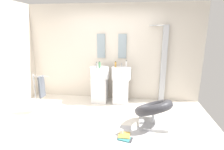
# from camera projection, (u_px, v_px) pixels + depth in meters

# --- Properties ---
(ground_plane) EXTENTS (4.80, 3.60, 0.04)m
(ground_plane) POSITION_uv_depth(u_px,v_px,m) (101.00, 127.00, 3.71)
(ground_plane) COLOR silver
(rear_partition) EXTENTS (4.80, 0.10, 2.60)m
(rear_partition) POSITION_uv_depth(u_px,v_px,m) (112.00, 53.00, 4.96)
(rear_partition) COLOR beige
(rear_partition) RESTS_ON ground_plane
(pedestal_sink_left) EXTENTS (0.50, 0.50, 1.07)m
(pedestal_sink_left) POSITION_uv_depth(u_px,v_px,m) (100.00, 82.00, 4.84)
(pedestal_sink_left) COLOR white
(pedestal_sink_left) RESTS_ON ground_plane
(pedestal_sink_right) EXTENTS (0.50, 0.50, 1.07)m
(pedestal_sink_right) POSITION_uv_depth(u_px,v_px,m) (121.00, 83.00, 4.76)
(pedestal_sink_right) COLOR white
(pedestal_sink_right) RESTS_ON ground_plane
(vanity_mirror_left) EXTENTS (0.22, 0.03, 0.65)m
(vanity_mirror_left) POSITION_uv_depth(u_px,v_px,m) (101.00, 46.00, 4.88)
(vanity_mirror_left) COLOR #8C9EA8
(vanity_mirror_right) EXTENTS (0.22, 0.03, 0.65)m
(vanity_mirror_right) POSITION_uv_depth(u_px,v_px,m) (122.00, 46.00, 4.80)
(vanity_mirror_right) COLOR #8C9EA8
(shower_column) EXTENTS (0.49, 0.24, 2.05)m
(shower_column) POSITION_uv_depth(u_px,v_px,m) (163.00, 63.00, 4.71)
(shower_column) COLOR #B7BABF
(shower_column) RESTS_ON ground_plane
(lounge_chair) EXTENTS (1.11, 1.11, 0.65)m
(lounge_chair) POSITION_uv_depth(u_px,v_px,m) (153.00, 110.00, 3.62)
(lounge_chair) COLOR #B7BABF
(lounge_chair) RESTS_ON ground_plane
(towel_rack) EXTENTS (0.37, 0.22, 0.95)m
(towel_rack) POSITION_uv_depth(u_px,v_px,m) (41.00, 88.00, 4.13)
(towel_rack) COLOR #B7BABF
(towel_rack) RESTS_ON ground_plane
(area_rug) EXTENTS (0.94, 0.74, 0.01)m
(area_rug) POSITION_uv_depth(u_px,v_px,m) (127.00, 136.00, 3.33)
(area_rug) COLOR #B2B2B7
(area_rug) RESTS_ON ground_plane
(magazine_ochre) EXTENTS (0.21, 0.22, 0.03)m
(magazine_ochre) POSITION_uv_depth(u_px,v_px,m) (124.00, 135.00, 3.31)
(magazine_ochre) COLOR gold
(magazine_ochre) RESTS_ON area_rug
(magazine_charcoal) EXTENTS (0.25, 0.19, 0.02)m
(magazine_charcoal) POSITION_uv_depth(u_px,v_px,m) (126.00, 139.00, 3.23)
(magazine_charcoal) COLOR #38383D
(magazine_charcoal) RESTS_ON area_rug
(magazine_teal) EXTENTS (0.25, 0.21, 0.02)m
(magazine_teal) POSITION_uv_depth(u_px,v_px,m) (124.00, 139.00, 3.23)
(magazine_teal) COLOR teal
(magazine_teal) RESTS_ON area_rug
(coffee_mug) EXTENTS (0.08, 0.08, 0.10)m
(coffee_mug) POSITION_uv_depth(u_px,v_px,m) (121.00, 132.00, 3.36)
(coffee_mug) COLOR white
(coffee_mug) RESTS_ON area_rug
(soap_bottle_grey) EXTENTS (0.04, 0.04, 0.16)m
(soap_bottle_grey) POSITION_uv_depth(u_px,v_px,m) (97.00, 65.00, 4.59)
(soap_bottle_grey) COLOR #99999E
(soap_bottle_grey) RESTS_ON pedestal_sink_left
(soap_bottle_amber) EXTENTS (0.05, 0.05, 0.15)m
(soap_bottle_amber) POSITION_uv_depth(u_px,v_px,m) (116.00, 64.00, 4.73)
(soap_bottle_amber) COLOR #C68C38
(soap_bottle_amber) RESTS_ON pedestal_sink_right
(soap_bottle_green) EXTENTS (0.06, 0.06, 0.18)m
(soap_bottle_green) POSITION_uv_depth(u_px,v_px,m) (100.00, 65.00, 4.54)
(soap_bottle_green) COLOR #59996B
(soap_bottle_green) RESTS_ON pedestal_sink_left
(soap_bottle_white) EXTENTS (0.04, 0.04, 0.17)m
(soap_bottle_white) POSITION_uv_depth(u_px,v_px,m) (126.00, 64.00, 4.72)
(soap_bottle_white) COLOR white
(soap_bottle_white) RESTS_ON pedestal_sink_right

